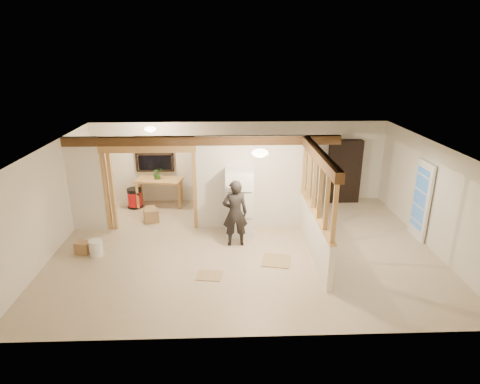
{
  "coord_description": "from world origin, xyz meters",
  "views": [
    {
      "loc": [
        -0.42,
        -8.76,
        4.55
      ],
      "look_at": [
        -0.09,
        0.4,
        1.28
      ],
      "focal_mm": 30.0,
      "sensor_mm": 36.0,
      "label": 1
    }
  ],
  "objects_px": {
    "woman": "(235,213)",
    "shop_vac": "(135,198)",
    "bookshelf": "(344,171)",
    "work_table": "(160,192)",
    "refrigerator": "(239,203)"
  },
  "relations": [
    {
      "from": "refrigerator",
      "to": "woman",
      "type": "height_order",
      "value": "refrigerator"
    },
    {
      "from": "refrigerator",
      "to": "bookshelf",
      "type": "distance_m",
      "value": 4.0
    },
    {
      "from": "woman",
      "to": "bookshelf",
      "type": "xyz_separation_m",
      "value": [
        3.45,
        2.88,
        0.15
      ]
    },
    {
      "from": "woman",
      "to": "shop_vac",
      "type": "relative_size",
      "value": 2.72
    },
    {
      "from": "bookshelf",
      "to": "woman",
      "type": "bearing_deg",
      "value": -140.12
    },
    {
      "from": "woman",
      "to": "shop_vac",
      "type": "xyz_separation_m",
      "value": [
        -2.98,
        2.58,
        -0.53
      ]
    },
    {
      "from": "refrigerator",
      "to": "shop_vac",
      "type": "distance_m",
      "value": 3.69
    },
    {
      "from": "woman",
      "to": "work_table",
      "type": "xyz_separation_m",
      "value": [
        -2.23,
        2.7,
        -0.41
      ]
    },
    {
      "from": "bookshelf",
      "to": "work_table",
      "type": "bearing_deg",
      "value": -178.18
    },
    {
      "from": "woman",
      "to": "bookshelf",
      "type": "relative_size",
      "value": 0.85
    },
    {
      "from": "woman",
      "to": "work_table",
      "type": "relative_size",
      "value": 1.23
    },
    {
      "from": "shop_vac",
      "to": "bookshelf",
      "type": "xyz_separation_m",
      "value": [
        6.43,
        0.31,
        0.68
      ]
    },
    {
      "from": "refrigerator",
      "to": "work_table",
      "type": "distance_m",
      "value": 3.14
    },
    {
      "from": "work_table",
      "to": "shop_vac",
      "type": "bearing_deg",
      "value": -159.64
    },
    {
      "from": "work_table",
      "to": "bookshelf",
      "type": "relative_size",
      "value": 0.69
    }
  ]
}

